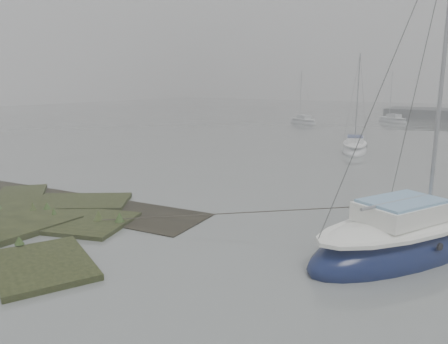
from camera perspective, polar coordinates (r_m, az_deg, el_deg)
ground at (r=39.56m, az=16.19°, el=3.63°), size 160.00×160.00×0.00m
sailboat_main at (r=15.10m, az=22.65°, el=-8.30°), size 5.84×8.28×11.21m
sailboat_white at (r=34.87m, az=16.67°, el=2.96°), size 3.36×5.91×7.92m
sailboat_far_a at (r=56.50m, az=10.25°, el=6.45°), size 5.11×4.02×7.05m
sailboat_far_c at (r=61.65m, az=21.14°, el=6.28°), size 4.98×4.33×7.06m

